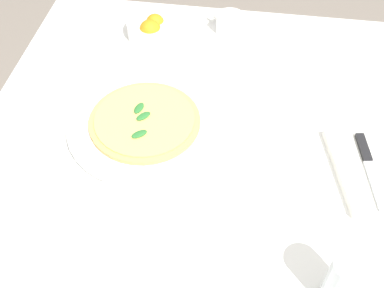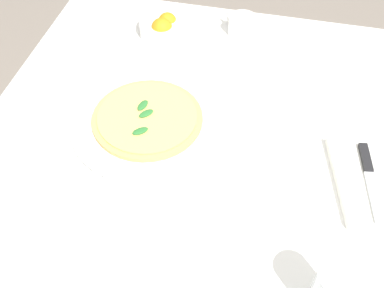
{
  "view_description": "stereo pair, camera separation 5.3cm",
  "coord_description": "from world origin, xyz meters",
  "px_view_note": "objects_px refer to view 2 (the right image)",
  "views": [
    {
      "loc": [
        0.63,
        -0.01,
        1.54
      ],
      "look_at": [
        -0.05,
        -0.11,
        0.77
      ],
      "focal_mm": 45.11,
      "sensor_mm": 36.0,
      "label": 1
    },
    {
      "loc": [
        0.62,
        0.04,
        1.54
      ],
      "look_at": [
        -0.05,
        -0.11,
        0.77
      ],
      "focal_mm": 45.11,
      "sensor_mm": 36.0,
      "label": 2
    }
  ],
  "objects_px": {
    "napkin_folded": "(368,180)",
    "coffee_cup_back_corner": "(242,27)",
    "pizza_plate": "(148,122)",
    "dinner_knife": "(370,177)",
    "pizza": "(147,118)",
    "citrus_bowl": "(166,27)"
  },
  "relations": [
    {
      "from": "pizza_plate",
      "to": "pizza",
      "type": "relative_size",
      "value": 1.4
    },
    {
      "from": "coffee_cup_back_corner",
      "to": "napkin_folded",
      "type": "height_order",
      "value": "coffee_cup_back_corner"
    },
    {
      "from": "napkin_folded",
      "to": "pizza",
      "type": "bearing_deg",
      "value": -109.83
    },
    {
      "from": "coffee_cup_back_corner",
      "to": "pizza",
      "type": "bearing_deg",
      "value": -21.39
    },
    {
      "from": "pizza",
      "to": "pizza_plate",
      "type": "bearing_deg",
      "value": 134.45
    },
    {
      "from": "pizza",
      "to": "coffee_cup_back_corner",
      "type": "height_order",
      "value": "coffee_cup_back_corner"
    },
    {
      "from": "napkin_folded",
      "to": "citrus_bowl",
      "type": "bearing_deg",
      "value": -140.18
    },
    {
      "from": "pizza_plate",
      "to": "napkin_folded",
      "type": "bearing_deg",
      "value": 83.28
    },
    {
      "from": "pizza_plate",
      "to": "napkin_folded",
      "type": "height_order",
      "value": "napkin_folded"
    },
    {
      "from": "pizza",
      "to": "coffee_cup_back_corner",
      "type": "relative_size",
      "value": 1.91
    },
    {
      "from": "pizza_plate",
      "to": "citrus_bowl",
      "type": "relative_size",
      "value": 2.32
    },
    {
      "from": "coffee_cup_back_corner",
      "to": "dinner_knife",
      "type": "relative_size",
      "value": 0.67
    },
    {
      "from": "pizza_plate",
      "to": "dinner_knife",
      "type": "bearing_deg",
      "value": 82.96
    },
    {
      "from": "pizza_plate",
      "to": "coffee_cup_back_corner",
      "type": "xyz_separation_m",
      "value": [
        -0.39,
        0.15,
        0.01
      ]
    },
    {
      "from": "pizza",
      "to": "dinner_knife",
      "type": "xyz_separation_m",
      "value": [
        0.06,
        0.48,
        -0.0
      ]
    },
    {
      "from": "pizza_plate",
      "to": "pizza",
      "type": "bearing_deg",
      "value": -45.55
    },
    {
      "from": "pizza_plate",
      "to": "coffee_cup_back_corner",
      "type": "height_order",
      "value": "coffee_cup_back_corner"
    },
    {
      "from": "napkin_folded",
      "to": "coffee_cup_back_corner",
      "type": "bearing_deg",
      "value": -156.44
    },
    {
      "from": "pizza_plate",
      "to": "dinner_knife",
      "type": "xyz_separation_m",
      "value": [
        0.06,
        0.48,
        0.01
      ]
    },
    {
      "from": "pizza",
      "to": "napkin_folded",
      "type": "relative_size",
      "value": 1.02
    },
    {
      "from": "dinner_knife",
      "to": "citrus_bowl",
      "type": "height_order",
      "value": "citrus_bowl"
    },
    {
      "from": "napkin_folded",
      "to": "citrus_bowl",
      "type": "xyz_separation_m",
      "value": [
        -0.4,
        -0.53,
        0.02
      ]
    }
  ]
}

